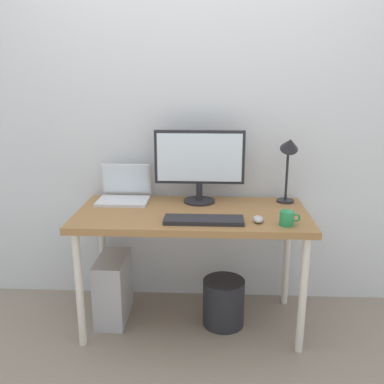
{
  "coord_description": "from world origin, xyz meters",
  "views": [
    {
      "loc": [
        0.12,
        -2.4,
        1.53
      ],
      "look_at": [
        0.0,
        0.0,
        0.86
      ],
      "focal_mm": 39.69,
      "sensor_mm": 36.0,
      "label": 1
    }
  ],
  "objects_px": {
    "computer_tower": "(113,288)",
    "wastebasket": "(224,302)",
    "desk_lamp": "(289,154)",
    "mouse": "(258,219)",
    "laptop": "(124,192)",
    "coffee_mug": "(287,218)",
    "desk": "(192,222)",
    "monitor": "(199,162)",
    "keyboard": "(204,220)"
  },
  "relations": [
    {
      "from": "laptop",
      "to": "desk_lamp",
      "type": "xyz_separation_m",
      "value": [
        1.03,
        -0.01,
        0.26
      ]
    },
    {
      "from": "keyboard",
      "to": "coffee_mug",
      "type": "xyz_separation_m",
      "value": [
        0.45,
        -0.03,
        0.03
      ]
    },
    {
      "from": "monitor",
      "to": "computer_tower",
      "type": "height_order",
      "value": "monitor"
    },
    {
      "from": "wastebasket",
      "to": "coffee_mug",
      "type": "bearing_deg",
      "value": -32.61
    },
    {
      "from": "monitor",
      "to": "mouse",
      "type": "xyz_separation_m",
      "value": [
        0.34,
        -0.37,
        -0.25
      ]
    },
    {
      "from": "desk_lamp",
      "to": "mouse",
      "type": "bearing_deg",
      "value": -120.05
    },
    {
      "from": "keyboard",
      "to": "computer_tower",
      "type": "xyz_separation_m",
      "value": [
        -0.58,
        0.21,
        -0.55
      ]
    },
    {
      "from": "desk",
      "to": "computer_tower",
      "type": "height_order",
      "value": "desk"
    },
    {
      "from": "laptop",
      "to": "desk_lamp",
      "type": "bearing_deg",
      "value": -0.78
    },
    {
      "from": "computer_tower",
      "to": "wastebasket",
      "type": "bearing_deg",
      "value": -2.86
    },
    {
      "from": "monitor",
      "to": "mouse",
      "type": "bearing_deg",
      "value": -47.48
    },
    {
      "from": "desk",
      "to": "mouse",
      "type": "bearing_deg",
      "value": -24.87
    },
    {
      "from": "coffee_mug",
      "to": "desk",
      "type": "bearing_deg",
      "value": 157.49
    },
    {
      "from": "desk_lamp",
      "to": "keyboard",
      "type": "height_order",
      "value": "desk_lamp"
    },
    {
      "from": "desk",
      "to": "laptop",
      "type": "xyz_separation_m",
      "value": [
        -0.45,
        0.21,
        0.13
      ]
    },
    {
      "from": "laptop",
      "to": "desk_lamp",
      "type": "relative_size",
      "value": 0.72
    },
    {
      "from": "monitor",
      "to": "computer_tower",
      "type": "relative_size",
      "value": 1.34
    },
    {
      "from": "laptop",
      "to": "wastebasket",
      "type": "height_order",
      "value": "laptop"
    },
    {
      "from": "mouse",
      "to": "desk",
      "type": "bearing_deg",
      "value": 155.13
    },
    {
      "from": "desk_lamp",
      "to": "keyboard",
      "type": "xyz_separation_m",
      "value": [
        -0.51,
        -0.38,
        -0.3
      ]
    },
    {
      "from": "keyboard",
      "to": "mouse",
      "type": "distance_m",
      "value": 0.3
    },
    {
      "from": "desk_lamp",
      "to": "mouse",
      "type": "height_order",
      "value": "desk_lamp"
    },
    {
      "from": "computer_tower",
      "to": "wastebasket",
      "type": "xyz_separation_m",
      "value": [
        0.71,
        -0.04,
        -0.06
      ]
    },
    {
      "from": "coffee_mug",
      "to": "computer_tower",
      "type": "height_order",
      "value": "coffee_mug"
    },
    {
      "from": "desk",
      "to": "coffee_mug",
      "type": "xyz_separation_m",
      "value": [
        0.52,
        -0.22,
        0.11
      ]
    },
    {
      "from": "monitor",
      "to": "wastebasket",
      "type": "height_order",
      "value": "monitor"
    },
    {
      "from": "laptop",
      "to": "keyboard",
      "type": "xyz_separation_m",
      "value": [
        0.52,
        -0.4,
        -0.05
      ]
    },
    {
      "from": "desk",
      "to": "monitor",
      "type": "distance_m",
      "value": 0.39
    },
    {
      "from": "desk_lamp",
      "to": "computer_tower",
      "type": "xyz_separation_m",
      "value": [
        -1.09,
        -0.17,
        -0.85
      ]
    },
    {
      "from": "desk",
      "to": "desk_lamp",
      "type": "height_order",
      "value": "desk_lamp"
    },
    {
      "from": "monitor",
      "to": "laptop",
      "type": "height_order",
      "value": "monitor"
    },
    {
      "from": "desk",
      "to": "computer_tower",
      "type": "xyz_separation_m",
      "value": [
        -0.51,
        0.03,
        -0.46
      ]
    },
    {
      "from": "keyboard",
      "to": "coffee_mug",
      "type": "distance_m",
      "value": 0.45
    },
    {
      "from": "keyboard",
      "to": "wastebasket",
      "type": "xyz_separation_m",
      "value": [
        0.13,
        0.18,
        -0.61
      ]
    },
    {
      "from": "coffee_mug",
      "to": "wastebasket",
      "type": "xyz_separation_m",
      "value": [
        -0.32,
        0.21,
        -0.63
      ]
    },
    {
      "from": "desk",
      "to": "laptop",
      "type": "height_order",
      "value": "laptop"
    },
    {
      "from": "coffee_mug",
      "to": "wastebasket",
      "type": "distance_m",
      "value": 0.74
    },
    {
      "from": "laptop",
      "to": "desk_lamp",
      "type": "distance_m",
      "value": 1.07
    },
    {
      "from": "laptop",
      "to": "monitor",
      "type": "bearing_deg",
      "value": -1.75
    },
    {
      "from": "desk",
      "to": "desk_lamp",
      "type": "xyz_separation_m",
      "value": [
        0.59,
        0.19,
        0.38
      ]
    },
    {
      "from": "monitor",
      "to": "wastebasket",
      "type": "bearing_deg",
      "value": -51.46
    },
    {
      "from": "desk_lamp",
      "to": "keyboard",
      "type": "distance_m",
      "value": 0.71
    },
    {
      "from": "desk_lamp",
      "to": "wastebasket",
      "type": "distance_m",
      "value": 1.01
    },
    {
      "from": "desk",
      "to": "monitor",
      "type": "bearing_deg",
      "value": 79.2
    },
    {
      "from": "desk",
      "to": "monitor",
      "type": "height_order",
      "value": "monitor"
    },
    {
      "from": "desk_lamp",
      "to": "computer_tower",
      "type": "distance_m",
      "value": 1.39
    },
    {
      "from": "desk",
      "to": "coffee_mug",
      "type": "bearing_deg",
      "value": -22.51
    },
    {
      "from": "keyboard",
      "to": "desk",
      "type": "bearing_deg",
      "value": 111.64
    },
    {
      "from": "mouse",
      "to": "coffee_mug",
      "type": "height_order",
      "value": "coffee_mug"
    },
    {
      "from": "desk",
      "to": "desk_lamp",
      "type": "bearing_deg",
      "value": 18.36
    }
  ]
}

